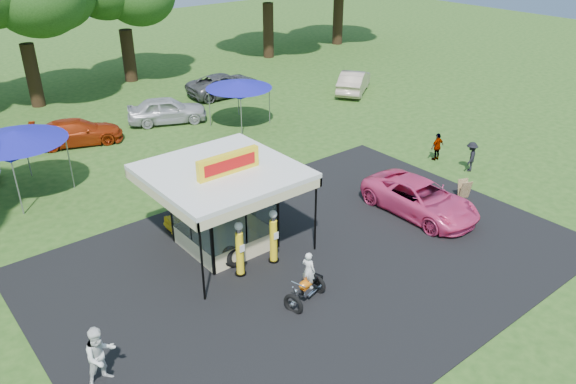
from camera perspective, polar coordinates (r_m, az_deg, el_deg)
name	(u,v)px	position (r m, az deg, el deg)	size (l,w,h in m)	color
ground	(348,283)	(20.79, 6.10, -9.21)	(120.00, 120.00, 0.00)	#264C17
asphalt_apron	(312,259)	(21.95, 2.42, -6.82)	(20.00, 14.00, 0.04)	black
gas_station_kiosk	(224,206)	(22.08, -6.55, -1.44)	(5.40, 5.40, 4.18)	white
gas_pump_left	(240,250)	(20.58, -4.93, -5.92)	(0.42, 0.42, 2.25)	black
gas_pump_right	(273,238)	(21.25, -1.49, -4.66)	(0.42, 0.42, 2.25)	black
motorcycle	(307,282)	(19.47, 1.97, -9.08)	(1.74, 1.15, 1.97)	black
spare_tires	(232,256)	(21.47, -5.66, -6.54)	(1.04, 0.71, 0.86)	black
a_frame_sign	(464,189)	(27.44, 17.46, 0.26)	(0.57, 0.65, 0.93)	#593819
kiosk_car	(197,214)	(24.38, -9.23, -2.21)	(1.13, 2.82, 0.96)	yellow
pink_sedan	(420,198)	(25.44, 13.28, -0.62)	(2.50, 5.41, 1.50)	#F0417F
spectator_west	(100,356)	(17.24, -18.53, -15.49)	(0.94, 0.73, 1.93)	white
spectator_east_a	(471,157)	(30.37, 18.09, 3.43)	(1.02, 0.59, 1.58)	black
spectator_east_b	(437,147)	(31.23, 14.93, 4.47)	(0.89, 0.37, 1.52)	gray
bg_car_b	(77,132)	(34.55, -20.63, 5.73)	(2.03, 5.00, 1.45)	#AC300D
bg_car_c	(167,110)	(36.52, -12.20, 8.15)	(1.97, 4.88, 1.66)	#B8B7BC
bg_car_d	(225,85)	(41.60, -6.38, 10.80)	(2.60, 5.63, 1.56)	#4D4D4F
bg_car_e	(354,82)	(42.27, 6.71, 11.09)	(1.73, 4.96, 1.63)	#BDA790
tent_west	(15,137)	(28.50, -26.01, 5.07)	(4.59, 4.59, 3.21)	gray
tent_east	(239,85)	(34.95, -5.02, 10.81)	(4.08, 4.08, 2.85)	gray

